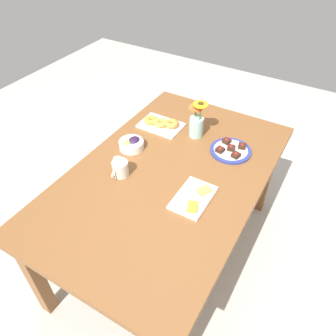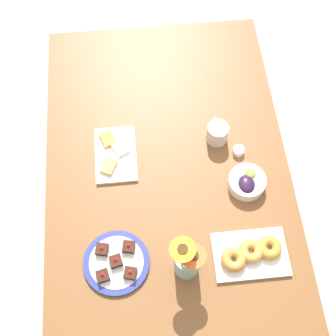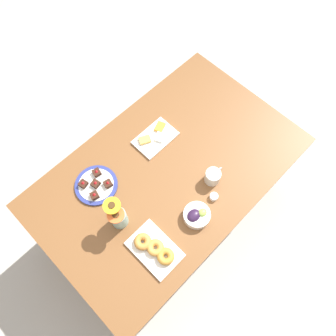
{
  "view_description": "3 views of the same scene",
  "coord_description": "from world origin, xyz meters",
  "views": [
    {
      "loc": [
        1.17,
        0.68,
        1.98
      ],
      "look_at": [
        0.0,
        0.0,
        0.78
      ],
      "focal_mm": 35.0,
      "sensor_mm": 36.0,
      "label": 1
    },
    {
      "loc": [
        -0.85,
        0.08,
        2.46
      ],
      "look_at": [
        0.0,
        0.0,
        0.78
      ],
      "focal_mm": 50.0,
      "sensor_mm": 36.0,
      "label": 2
    },
    {
      "loc": [
        -0.56,
        -0.55,
        2.51
      ],
      "look_at": [
        0.0,
        0.0,
        0.78
      ],
      "focal_mm": 35.0,
      "sensor_mm": 36.0,
      "label": 3
    }
  ],
  "objects": [
    {
      "name": "ground_plane",
      "position": [
        0.0,
        0.0,
        0.0
      ],
      "size": [
        6.0,
        6.0,
        0.0
      ],
      "primitive_type": "plane",
      "color": "#B7B2A8"
    },
    {
      "name": "dining_table",
      "position": [
        0.0,
        0.0,
        0.65
      ],
      "size": [
        1.6,
        1.0,
        0.74
      ],
      "color": "brown",
      "rests_on": "ground_plane"
    },
    {
      "name": "coffee_mug",
      "position": [
        0.14,
        -0.22,
        0.79
      ],
      "size": [
        0.12,
        0.09,
        0.09
      ],
      "color": "beige",
      "rests_on": "dining_table"
    },
    {
      "name": "grape_bowl",
      "position": [
        -0.09,
        -0.31,
        0.77
      ],
      "size": [
        0.15,
        0.15,
        0.07
      ],
      "color": "white",
      "rests_on": "dining_table"
    },
    {
      "name": "cheese_platter",
      "position": [
        0.1,
        0.21,
        0.75
      ],
      "size": [
        0.26,
        0.17,
        0.03
      ],
      "color": "white",
      "rests_on": "dining_table"
    },
    {
      "name": "croissant_platter",
      "position": [
        -0.38,
        -0.27,
        0.76
      ],
      "size": [
        0.19,
        0.28,
        0.05
      ],
      "color": "white",
      "rests_on": "dining_table"
    },
    {
      "name": "jam_cup_honey",
      "position": [
        0.06,
        -0.3,
        0.76
      ],
      "size": [
        0.05,
        0.05,
        0.03
      ],
      "color": "white",
      "rests_on": "dining_table"
    },
    {
      "name": "dessert_plate",
      "position": [
        -0.36,
        0.23,
        0.75
      ],
      "size": [
        0.25,
        0.25,
        0.05
      ],
      "color": "navy",
      "rests_on": "dining_table"
    },
    {
      "name": "flower_vase",
      "position": [
        -0.4,
        -0.03,
        0.82
      ],
      "size": [
        0.1,
        0.13,
        0.24
      ],
      "color": "#99C1B7",
      "rests_on": "dining_table"
    }
  ]
}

